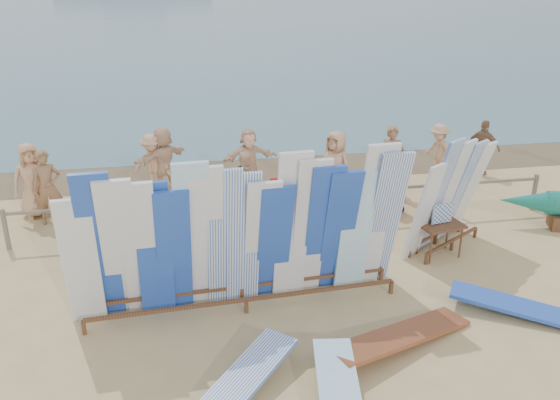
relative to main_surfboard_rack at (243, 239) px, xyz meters
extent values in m
plane|color=tan|center=(1.39, 0.04, -1.29)|extent=(160.00, 160.00, 0.00)
cube|color=brown|center=(1.39, 7.24, -1.29)|extent=(40.00, 2.60, 0.01)
cube|color=#786C5A|center=(1.39, 3.04, -0.49)|extent=(12.00, 0.06, 0.06)
cube|color=#786C5A|center=(-4.61, 3.04, -0.84)|extent=(0.08, 0.08, 0.90)
cube|color=#786C5A|center=(-2.61, 3.04, -0.84)|extent=(0.08, 0.08, 0.90)
cube|color=#786C5A|center=(-0.61, 3.04, -0.84)|extent=(0.08, 0.08, 0.90)
cube|color=#786C5A|center=(1.39, 3.04, -0.84)|extent=(0.08, 0.08, 0.90)
cube|color=#786C5A|center=(3.39, 3.04, -0.84)|extent=(0.08, 0.08, 0.90)
cube|color=#786C5A|center=(5.39, 3.04, -0.84)|extent=(0.08, 0.08, 0.90)
cube|color=#786C5A|center=(7.39, 3.04, -0.84)|extent=(0.08, 0.08, 0.90)
cube|color=brown|center=(0.00, -0.23, -1.04)|extent=(5.35, 0.40, 0.06)
cube|color=brown|center=(-0.02, 0.23, -1.04)|extent=(5.35, 0.40, 0.06)
cube|color=white|center=(-2.61, -0.16, -0.11)|extent=(0.60, 0.58, 2.37)
cube|color=blue|center=(-2.30, -0.14, 0.11)|extent=(0.62, 0.86, 2.81)
cube|color=white|center=(-1.99, -0.12, 0.05)|extent=(0.62, 0.92, 2.68)
cube|color=white|center=(-1.68, -0.11, 0.00)|extent=(0.61, 0.83, 2.60)
cube|color=blue|center=(-1.46, -0.09, -0.03)|extent=(0.60, 0.58, 2.54)
cube|color=blue|center=(-1.15, -0.07, -0.10)|extent=(0.61, 0.73, 2.40)
cube|color=#9BD6F8|center=(-0.84, -0.05, 0.13)|extent=(0.62, 0.88, 2.86)
cube|color=white|center=(-0.62, -0.04, 0.09)|extent=(0.61, 0.83, 2.76)
cube|color=white|center=(-0.31, -0.02, 0.04)|extent=(0.61, 0.73, 2.67)
cube|color=white|center=(0.00, 0.00, -0.01)|extent=(0.60, 0.66, 2.58)
cube|color=white|center=(0.31, 0.02, -0.08)|extent=(0.61, 0.83, 2.43)
cube|color=blue|center=(0.54, 0.03, -0.13)|extent=(0.61, 0.79, 2.33)
cube|color=white|center=(0.85, 0.05, 0.13)|extent=(0.60, 0.64, 2.85)
cube|color=white|center=(1.16, 0.07, 0.07)|extent=(0.61, 0.76, 2.72)
cube|color=blue|center=(1.38, 0.09, 0.01)|extent=(0.61, 0.81, 2.60)
cube|color=blue|center=(1.69, 0.11, -0.05)|extent=(0.61, 0.82, 2.49)
cube|color=#9BD6F8|center=(2.00, 0.12, -0.08)|extent=(0.60, 0.56, 2.43)
cube|color=white|center=(2.31, 0.14, 0.15)|extent=(0.61, 0.72, 2.89)
cube|color=white|center=(2.53, 0.16, 0.08)|extent=(0.62, 0.88, 2.75)
cube|color=brown|center=(4.52, 1.36, -1.07)|extent=(1.58, 1.02, 0.05)
cube|color=brown|center=(4.31, 1.70, -1.07)|extent=(1.58, 1.02, 0.05)
cube|color=white|center=(3.69, 1.07, -0.24)|extent=(0.72, 0.73, 2.10)
cube|color=white|center=(4.05, 1.30, -0.04)|extent=(0.79, 0.85, 2.51)
cube|color=white|center=(4.42, 1.53, -0.09)|extent=(0.80, 0.86, 2.41)
cube|color=white|center=(4.79, 1.76, -0.14)|extent=(0.81, 0.87, 2.30)
cube|color=white|center=(5.09, 1.95, -0.19)|extent=(0.81, 0.88, 2.20)
cube|color=brown|center=(7.43, 1.97, -1.13)|extent=(0.62, 0.68, 0.33)
cone|color=#167D6B|center=(6.64, 2.25, -0.70)|extent=(1.22, 0.86, 0.52)
cube|color=brown|center=(4.14, 1.18, -0.60)|extent=(0.97, 0.77, 0.05)
cube|color=white|center=(4.14, 1.18, -0.35)|extent=(0.46, 0.12, 0.41)
cube|color=blue|center=(4.74, -1.24, -1.29)|extent=(2.57, 1.92, 0.31)
cube|color=#984E29|center=(2.29, -1.58, -1.29)|extent=(2.68, 1.64, 0.36)
cube|color=red|center=(2.47, 3.51, -0.99)|extent=(0.65, 0.62, 0.05)
cube|color=red|center=(2.55, 3.73, -0.72)|extent=(0.55, 0.32, 0.53)
cube|color=red|center=(1.47, 3.75, -0.97)|extent=(0.68, 0.65, 0.05)
cube|color=red|center=(1.39, 3.98, -0.69)|extent=(0.58, 0.33, 0.56)
cube|color=red|center=(3.95, 3.69, -0.74)|extent=(0.66, 0.86, 0.55)
cube|color=red|center=(3.86, 3.98, -0.39)|extent=(0.48, 0.30, 0.35)
imported|color=beige|center=(0.84, 5.84, -0.50)|extent=(1.53, 0.74, 1.58)
imported|color=#8C6042|center=(4.36, 4.72, -0.40)|extent=(0.74, 0.62, 1.78)
imported|color=beige|center=(0.57, 4.03, -0.52)|extent=(0.81, 0.75, 1.54)
imported|color=tan|center=(-4.36, 4.77, -0.40)|extent=(0.97, 0.72, 1.79)
imported|color=tan|center=(-1.65, 5.88, -0.52)|extent=(1.09, 0.82, 1.56)
imported|color=tan|center=(2.81, 4.41, -0.39)|extent=(0.88, 0.96, 1.82)
imported|color=beige|center=(-1.36, 5.89, -0.43)|extent=(1.56, 1.42, 1.72)
imported|color=#8C6042|center=(-3.95, 4.32, -0.43)|extent=(0.69, 0.47, 1.74)
imported|color=tan|center=(6.05, 5.61, -0.53)|extent=(0.64, 1.06, 1.53)
imported|color=#8C6042|center=(7.38, 5.62, -0.51)|extent=(0.94, 0.91, 1.56)
camera|label=1|loc=(-0.97, -8.91, 4.37)|focal=38.00mm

